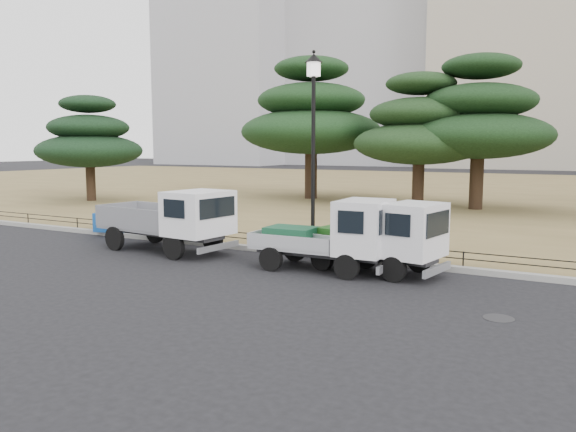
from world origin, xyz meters
The scene contains 14 objects.
ground centered at (0.00, 0.00, 0.00)m, with size 220.00×220.00×0.00m, color black.
lawn centered at (0.00, 30.60, 0.07)m, with size 120.00×56.00×0.15m, color olive.
curb centered at (0.00, 2.60, 0.08)m, with size 120.00×0.25×0.16m, color gray.
truck_large centered at (-3.82, 1.16, 1.12)m, with size 4.78×2.28×2.02m.
truck_kei_front centered at (1.85, 1.08, 0.98)m, with size 3.78×1.73×1.98m.
truck_kei_rear centered at (3.13, 1.52, 0.96)m, with size 3.89×2.13×1.93m.
street_lamp centered at (0.39, 2.90, 4.19)m, with size 0.54×0.54×5.98m.
pipe_fence centered at (0.00, 2.75, 0.44)m, with size 38.00×0.04×0.40m.
tarp_pile centered at (-7.98, 2.98, 0.56)m, with size 1.82×1.57×1.02m.
manhole centered at (6.50, -1.20, 0.01)m, with size 0.60×0.60×0.01m, color #2D2D30.
pine_west_far centered at (-18.46, 11.08, 3.74)m, with size 6.15×6.15×6.21m.
pine_west_near centered at (-7.56, 18.70, 5.13)m, with size 8.64×8.64×8.64m.
pine_center_left centered at (-0.26, 16.83, 4.22)m, with size 6.94×6.94×7.06m.
pine_center_right centered at (2.62, 17.39, 4.69)m, with size 7.39×7.39×7.84m.
Camera 1 is at (8.02, -12.59, 3.36)m, focal length 35.00 mm.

